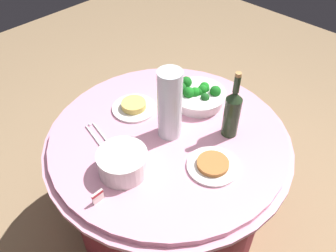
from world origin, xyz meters
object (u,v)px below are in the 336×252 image
decorative_fruit_vase (169,108)px  serving_tongs (96,134)px  plate_stack (123,162)px  wine_bottle (232,112)px  broccoli_bowl (198,95)px  label_placard_front (98,196)px  food_plate_noodles (134,107)px  food_plate_peanuts (213,165)px

decorative_fruit_vase → serving_tongs: decorative_fruit_vase is taller
plate_stack → wine_bottle: (-0.49, 0.18, 0.08)m
serving_tongs → broccoli_bowl: bearing=160.4°
wine_bottle → label_placard_front: size_ratio=6.11×
food_plate_noodles → broccoli_bowl: bearing=144.5°
food_plate_peanuts → food_plate_noodles: bearing=-92.5°
broccoli_bowl → decorative_fruit_vase: bearing=11.6°
decorative_fruit_vase → food_plate_noodles: (0.00, -0.24, -0.13)m
serving_tongs → label_placard_front: 0.38m
wine_bottle → serving_tongs: bearing=-45.2°
plate_stack → broccoli_bowl: bearing=-172.3°
broccoli_bowl → serving_tongs: bearing=-19.6°
broccoli_bowl → food_plate_peanuts: (0.29, 0.33, -0.03)m
food_plate_peanuts → label_placard_front: bearing=-25.2°
wine_bottle → decorative_fruit_vase: (0.19, -0.20, 0.02)m
food_plate_noodles → plate_stack: bearing=42.0°
food_plate_noodles → label_placard_front: bearing=34.2°
serving_tongs → decorative_fruit_vase: bearing=136.2°
plate_stack → serving_tongs: plate_stack is taller
food_plate_peanuts → plate_stack: bearing=-43.3°
broccoli_bowl → plate_stack: broccoli_bowl is taller
wine_bottle → label_placard_front: bearing=-11.4°
broccoli_bowl → label_placard_front: broccoli_bowl is taller
broccoli_bowl → food_plate_noodles: 0.33m
wine_bottle → label_placard_front: (0.66, -0.13, -0.10)m
plate_stack → food_plate_peanuts: plate_stack is taller
broccoli_bowl → label_placard_front: size_ratio=5.09×
food_plate_peanuts → label_placard_front: 0.49m
wine_bottle → serving_tongs: (0.44, -0.44, -0.12)m
food_plate_noodles → decorative_fruit_vase: bearing=90.4°
plate_stack → label_placard_front: plate_stack is taller
decorative_fruit_vase → food_plate_peanuts: bearing=85.0°
broccoli_bowl → wine_bottle: 0.28m
broccoli_bowl → wine_bottle: (0.07, 0.26, 0.09)m
wine_bottle → food_plate_noodles: bearing=-66.8°
plate_stack → food_plate_noodles: 0.40m
wine_bottle → food_plate_noodles: 0.50m
plate_stack → food_plate_peanuts: size_ratio=0.95×
food_plate_peanuts → food_plate_noodles: size_ratio=1.00×
serving_tongs → food_plate_peanuts: (-0.22, 0.51, 0.01)m
food_plate_noodles → serving_tongs: bearing=2.0°
serving_tongs → food_plate_noodles: food_plate_noodles is taller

